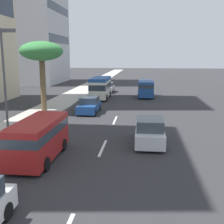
{
  "coord_description": "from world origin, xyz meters",
  "views": [
    {
      "loc": [
        -3.83,
        -2.43,
        5.67
      ],
      "look_at": [
        18.04,
        -0.01,
        1.26
      ],
      "focal_mm": 44.95,
      "sensor_mm": 36.0,
      "label": 1
    }
  ],
  "objects_px": {
    "minibus_lead": "(101,87)",
    "car_second": "(107,88)",
    "car_fifth": "(150,132)",
    "street_lamp": "(6,75)",
    "palm_tree": "(41,53)",
    "van_third": "(39,137)",
    "car_fourth": "(89,105)",
    "van_seventh": "(146,88)"
  },
  "relations": [
    {
      "from": "minibus_lead",
      "to": "van_third",
      "type": "relative_size",
      "value": 1.18
    },
    {
      "from": "van_seventh",
      "to": "palm_tree",
      "type": "relative_size",
      "value": 0.68
    },
    {
      "from": "street_lamp",
      "to": "car_fourth",
      "type": "bearing_deg",
      "value": -15.38
    },
    {
      "from": "car_second",
      "to": "van_third",
      "type": "distance_m",
      "value": 29.61
    },
    {
      "from": "palm_tree",
      "to": "van_third",
      "type": "bearing_deg",
      "value": -161.34
    },
    {
      "from": "car_fifth",
      "to": "van_seventh",
      "type": "distance_m",
      "value": 21.21
    },
    {
      "from": "palm_tree",
      "to": "minibus_lead",
      "type": "bearing_deg",
      "value": -23.94
    },
    {
      "from": "van_third",
      "to": "car_second",
      "type": "bearing_deg",
      "value": 179.93
    },
    {
      "from": "car_fourth",
      "to": "van_seventh",
      "type": "distance_m",
      "value": 12.91
    },
    {
      "from": "van_third",
      "to": "minibus_lead",
      "type": "bearing_deg",
      "value": -179.98
    },
    {
      "from": "van_third",
      "to": "palm_tree",
      "type": "distance_m",
      "value": 14.46
    },
    {
      "from": "minibus_lead",
      "to": "car_fifth",
      "type": "relative_size",
      "value": 1.44
    },
    {
      "from": "car_fifth",
      "to": "van_seventh",
      "type": "height_order",
      "value": "van_seventh"
    },
    {
      "from": "minibus_lead",
      "to": "car_fifth",
      "type": "height_order",
      "value": "minibus_lead"
    },
    {
      "from": "car_fourth",
      "to": "car_second",
      "type": "bearing_deg",
      "value": -179.14
    },
    {
      "from": "minibus_lead",
      "to": "van_seventh",
      "type": "height_order",
      "value": "minibus_lead"
    },
    {
      "from": "car_fourth",
      "to": "palm_tree",
      "type": "distance_m",
      "value": 7.01
    },
    {
      "from": "car_fourth",
      "to": "car_fifth",
      "type": "height_order",
      "value": "car_fifth"
    },
    {
      "from": "street_lamp",
      "to": "palm_tree",
      "type": "bearing_deg",
      "value": 8.5
    },
    {
      "from": "palm_tree",
      "to": "street_lamp",
      "type": "distance_m",
      "value": 11.0
    },
    {
      "from": "van_third",
      "to": "van_seventh",
      "type": "distance_m",
      "value": 25.47
    },
    {
      "from": "street_lamp",
      "to": "minibus_lead",
      "type": "bearing_deg",
      "value": -7.61
    },
    {
      "from": "car_second",
      "to": "palm_tree",
      "type": "distance_m",
      "value": 18.02
    },
    {
      "from": "minibus_lead",
      "to": "van_seventh",
      "type": "bearing_deg",
      "value": 107.86
    },
    {
      "from": "minibus_lead",
      "to": "car_second",
      "type": "bearing_deg",
      "value": 179.65
    },
    {
      "from": "minibus_lead",
      "to": "car_second",
      "type": "xyz_separation_m",
      "value": [
        6.83,
        -0.04,
        -0.83
      ]
    },
    {
      "from": "car_second",
      "to": "car_fourth",
      "type": "distance_m",
      "value": 16.4
    },
    {
      "from": "car_fourth",
      "to": "van_seventh",
      "type": "height_order",
      "value": "van_seventh"
    },
    {
      "from": "car_fifth",
      "to": "street_lamp",
      "type": "relative_size",
      "value": 0.6
    },
    {
      "from": "van_seventh",
      "to": "palm_tree",
      "type": "distance_m",
      "value": 16.43
    },
    {
      "from": "palm_tree",
      "to": "street_lamp",
      "type": "bearing_deg",
      "value": -171.5
    },
    {
      "from": "car_fifth",
      "to": "van_seventh",
      "type": "xyz_separation_m",
      "value": [
        21.21,
        0.09,
        0.51
      ]
    },
    {
      "from": "car_second",
      "to": "car_fifth",
      "type": "xyz_separation_m",
      "value": [
        -26.08,
        -6.13,
        0.07
      ]
    },
    {
      "from": "car_second",
      "to": "palm_tree",
      "type": "relative_size",
      "value": 0.59
    },
    {
      "from": "car_fourth",
      "to": "minibus_lead",
      "type": "bearing_deg",
      "value": -178.29
    },
    {
      "from": "car_second",
      "to": "car_fifth",
      "type": "distance_m",
      "value": 26.79
    },
    {
      "from": "minibus_lead",
      "to": "palm_tree",
      "type": "distance_m",
      "value": 11.63
    },
    {
      "from": "minibus_lead",
      "to": "van_third",
      "type": "bearing_deg",
      "value": 0.02
    },
    {
      "from": "minibus_lead",
      "to": "van_seventh",
      "type": "distance_m",
      "value": 6.39
    },
    {
      "from": "car_second",
      "to": "van_third",
      "type": "bearing_deg",
      "value": -0.07
    },
    {
      "from": "van_third",
      "to": "car_fourth",
      "type": "distance_m",
      "value": 13.22
    },
    {
      "from": "minibus_lead",
      "to": "car_fifth",
      "type": "bearing_deg",
      "value": 17.77
    }
  ]
}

